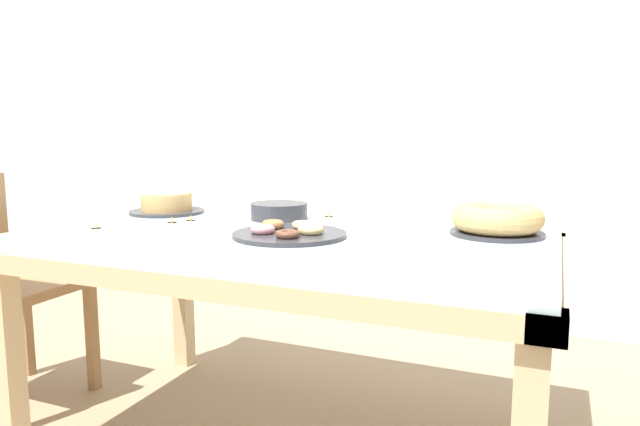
{
  "coord_description": "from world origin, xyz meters",
  "views": [
    {
      "loc": [
        0.8,
        -1.66,
        1.07
      ],
      "look_at": [
        0.1,
        0.02,
        0.82
      ],
      "focal_mm": 32.0,
      "sensor_mm": 36.0,
      "label": 1
    }
  ],
  "objects_px": {
    "tealight_right_edge": "(96,230)",
    "cake_golden_bundt": "(497,220)",
    "tealight_left_edge": "(191,222)",
    "tealight_near_front": "(172,224)",
    "cake_chocolate_round": "(167,204)",
    "tealight_centre": "(329,218)",
    "pastry_platter": "(289,233)",
    "plate_stack": "(279,211)"
  },
  "relations": [
    {
      "from": "plate_stack",
      "to": "tealight_centre",
      "type": "distance_m",
      "value": 0.19
    },
    {
      "from": "tealight_near_front",
      "to": "tealight_centre",
      "type": "bearing_deg",
      "value": 37.11
    },
    {
      "from": "plate_stack",
      "to": "tealight_right_edge",
      "type": "height_order",
      "value": "plate_stack"
    },
    {
      "from": "cake_golden_bundt",
      "to": "tealight_centre",
      "type": "relative_size",
      "value": 7.17
    },
    {
      "from": "tealight_right_edge",
      "to": "tealight_centre",
      "type": "relative_size",
      "value": 1.0
    },
    {
      "from": "cake_chocolate_round",
      "to": "plate_stack",
      "type": "relative_size",
      "value": 1.39
    },
    {
      "from": "tealight_centre",
      "to": "tealight_near_front",
      "type": "bearing_deg",
      "value": -142.89
    },
    {
      "from": "pastry_platter",
      "to": "tealight_centre",
      "type": "relative_size",
      "value": 8.78
    },
    {
      "from": "cake_golden_bundt",
      "to": "tealight_near_front",
      "type": "xyz_separation_m",
      "value": [
        -1.03,
        -0.27,
        -0.04
      ]
    },
    {
      "from": "plate_stack",
      "to": "tealight_centre",
      "type": "height_order",
      "value": "plate_stack"
    },
    {
      "from": "tealight_right_edge",
      "to": "plate_stack",
      "type": "bearing_deg",
      "value": 50.71
    },
    {
      "from": "cake_golden_bundt",
      "to": "tealight_left_edge",
      "type": "distance_m",
      "value": 1.02
    },
    {
      "from": "tealight_right_edge",
      "to": "tealight_left_edge",
      "type": "relative_size",
      "value": 1.0
    },
    {
      "from": "cake_golden_bundt",
      "to": "tealight_centre",
      "type": "distance_m",
      "value": 0.6
    },
    {
      "from": "cake_chocolate_round",
      "to": "plate_stack",
      "type": "distance_m",
      "value": 0.49
    },
    {
      "from": "tealight_near_front",
      "to": "plate_stack",
      "type": "bearing_deg",
      "value": 50.21
    },
    {
      "from": "cake_golden_bundt",
      "to": "tealight_right_edge",
      "type": "xyz_separation_m",
      "value": [
        -1.18,
        -0.46,
        -0.04
      ]
    },
    {
      "from": "tealight_right_edge",
      "to": "tealight_left_edge",
      "type": "distance_m",
      "value": 0.31
    },
    {
      "from": "tealight_right_edge",
      "to": "tealight_centre",
      "type": "distance_m",
      "value": 0.79
    },
    {
      "from": "plate_stack",
      "to": "tealight_right_edge",
      "type": "relative_size",
      "value": 5.25
    },
    {
      "from": "cake_chocolate_round",
      "to": "tealight_right_edge",
      "type": "distance_m",
      "value": 0.47
    },
    {
      "from": "cake_golden_bundt",
      "to": "tealight_near_front",
      "type": "bearing_deg",
      "value": -165.49
    },
    {
      "from": "pastry_platter",
      "to": "tealight_near_front",
      "type": "bearing_deg",
      "value": 178.82
    },
    {
      "from": "tealight_right_edge",
      "to": "cake_chocolate_round",
      "type": "bearing_deg",
      "value": 100.21
    },
    {
      "from": "tealight_centre",
      "to": "tealight_near_front",
      "type": "height_order",
      "value": "same"
    },
    {
      "from": "pastry_platter",
      "to": "tealight_centre",
      "type": "distance_m",
      "value": 0.34
    },
    {
      "from": "pastry_platter",
      "to": "tealight_right_edge",
      "type": "distance_m",
      "value": 0.62
    },
    {
      "from": "tealight_right_edge",
      "to": "tealight_left_edge",
      "type": "bearing_deg",
      "value": 54.45
    },
    {
      "from": "cake_chocolate_round",
      "to": "tealight_near_front",
      "type": "bearing_deg",
      "value": -49.65
    },
    {
      "from": "pastry_platter",
      "to": "tealight_centre",
      "type": "height_order",
      "value": "pastry_platter"
    },
    {
      "from": "cake_golden_bundt",
      "to": "tealight_right_edge",
      "type": "distance_m",
      "value": 1.27
    },
    {
      "from": "tealight_right_edge",
      "to": "cake_golden_bundt",
      "type": "bearing_deg",
      "value": 21.1
    },
    {
      "from": "cake_chocolate_round",
      "to": "tealight_right_edge",
      "type": "xyz_separation_m",
      "value": [
        0.08,
        -0.46,
        -0.03
      ]
    },
    {
      "from": "pastry_platter",
      "to": "tealight_centre",
      "type": "xyz_separation_m",
      "value": [
        -0.01,
        0.34,
        -0.0
      ]
    },
    {
      "from": "tealight_right_edge",
      "to": "tealight_near_front",
      "type": "relative_size",
      "value": 1.0
    },
    {
      "from": "plate_stack",
      "to": "tealight_right_edge",
      "type": "bearing_deg",
      "value": -129.29
    },
    {
      "from": "tealight_centre",
      "to": "tealight_left_edge",
      "type": "xyz_separation_m",
      "value": [
        -0.41,
        -0.27,
        0.0
      ]
    },
    {
      "from": "tealight_near_front",
      "to": "cake_chocolate_round",
      "type": "bearing_deg",
      "value": 130.35
    },
    {
      "from": "plate_stack",
      "to": "pastry_platter",
      "type": "bearing_deg",
      "value": -58.24
    },
    {
      "from": "plate_stack",
      "to": "tealight_centre",
      "type": "relative_size",
      "value": 5.25
    },
    {
      "from": "tealight_centre",
      "to": "cake_chocolate_round",
      "type": "bearing_deg",
      "value": -175.12
    },
    {
      "from": "plate_stack",
      "to": "tealight_centre",
      "type": "xyz_separation_m",
      "value": [
        0.19,
        0.03,
        -0.02
      ]
    }
  ]
}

